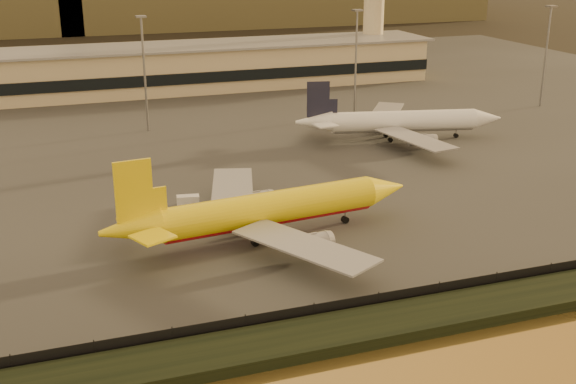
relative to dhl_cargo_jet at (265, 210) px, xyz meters
The scene contains 11 objects.
ground 13.39m from the dhl_cargo_jet, 72.50° to the right, with size 900.00×900.00×0.00m, color black.
embankment 29.54m from the dhl_cargo_jet, 82.55° to the right, with size 320.00×7.00×1.40m, color black.
tarmac 83.14m from the dhl_cargo_jet, 87.38° to the left, with size 320.00×220.00×0.20m, color #2D2D2D.
perimeter_fence 25.54m from the dhl_cargo_jet, 81.37° to the right, with size 300.00×0.05×2.20m, color black.
terminal_building 114.01m from the dhl_cargo_jet, 95.40° to the left, with size 202.00×25.00×12.60m.
control_tower 141.04m from the dhl_cargo_jet, 58.18° to the left, with size 11.20×11.20×35.50m.
apron_light_masts 66.65m from the dhl_cargo_jet, 73.37° to the left, with size 152.20×12.20×25.40m.
dhl_cargo_jet is the anchor object (origin of this frame).
white_narrowbody_jet 60.93m from the dhl_cargo_jet, 44.09° to the left, with size 44.89×43.09×12.99m.
gse_vehicle_yellow 14.25m from the dhl_cargo_jet, 52.85° to the left, with size 4.07×1.83×1.83m, color yellow.
gse_vehicle_white 19.03m from the dhl_cargo_jet, 114.39° to the left, with size 3.61×1.63×1.63m, color white.
Camera 1 is at (-32.55, -79.94, 40.91)m, focal length 45.00 mm.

